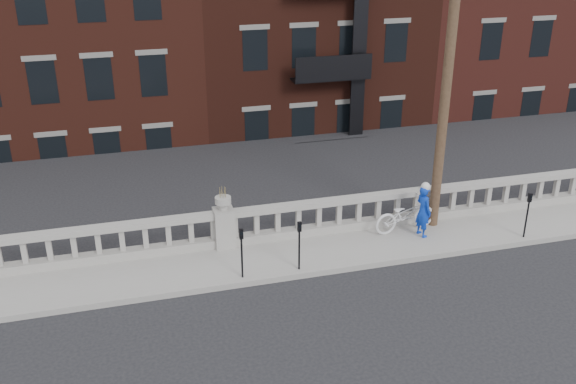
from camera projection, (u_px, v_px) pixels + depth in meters
name	position (u px, v px, depth m)	size (l,w,h in m)	color
ground	(257.00, 331.00, 14.43)	(120.00, 120.00, 0.00)	black
sidewalk	(232.00, 264.00, 17.05)	(32.00, 2.20, 0.15)	gray
balustrade	(224.00, 230.00, 17.67)	(28.00, 0.34, 1.03)	gray
planter_pedestal	(224.00, 223.00, 17.59)	(0.55, 0.55, 1.76)	gray
lower_level	(168.00, 37.00, 33.87)	(80.00, 44.00, 20.80)	#605E59
utility_pole	(450.00, 53.00, 17.05)	(1.60, 0.28, 10.00)	#422D1E
parking_meter_c	(242.00, 248.00, 15.96)	(0.10, 0.09, 1.36)	black
parking_meter_d	(299.00, 240.00, 16.33)	(0.10, 0.09, 1.36)	black
parking_meter_e	(528.00, 210.00, 17.99)	(0.10, 0.09, 1.36)	black
bicycle	(405.00, 214.00, 18.50)	(0.68, 1.94, 1.02)	silver
cyclist	(423.00, 211.00, 18.12)	(0.56, 0.37, 1.53)	#0C32B7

